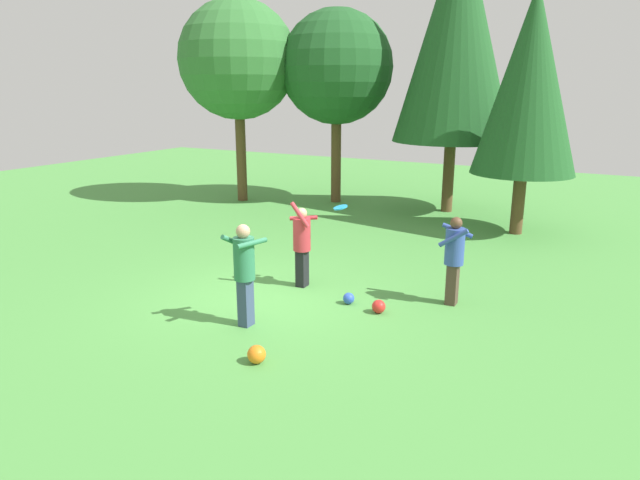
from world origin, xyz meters
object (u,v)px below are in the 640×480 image
object	(u,v)px
person_catcher	(454,253)
tree_right	(530,81)
person_bystander	(244,266)
person_thrower	(302,240)
ball_blue	(349,298)
frisbee	(340,207)
ball_orange	(257,354)
tree_far_left	(238,60)
tree_left	(337,68)
ball_red	(379,307)
tree_center	(457,32)

from	to	relation	value
person_catcher	tree_right	distance (m)	6.54
person_catcher	person_bystander	bearing A→B (deg)	37.39
person_catcher	person_thrower	bearing A→B (deg)	3.56
ball_blue	tree_right	world-z (taller)	tree_right
frisbee	ball_orange	xyz separation A→B (m)	(0.35, -3.32, -1.47)
person_thrower	person_bystander	distance (m)	2.07
tree_far_left	tree_left	xyz separation A→B (m)	(2.94, 1.32, -0.24)
frisbee	ball_red	world-z (taller)	frisbee
person_bystander	ball_orange	xyz separation A→B (m)	(0.90, -1.01, -0.88)
ball_orange	frisbee	bearing A→B (deg)	95.96
person_catcher	frisbee	world-z (taller)	frisbee
frisbee	tree_left	size ratio (longest dim) A/B	0.06
tree_left	person_bystander	bearing A→B (deg)	-71.11
ball_orange	tree_far_left	world-z (taller)	tree_far_left
tree_far_left	tree_left	bearing A→B (deg)	24.09
tree_right	tree_left	xyz separation A→B (m)	(-6.19, 1.55, 0.46)
person_catcher	person_bystander	xyz separation A→B (m)	(-2.70, -2.54, 0.06)
person_thrower	frisbee	distance (m)	1.00
frisbee	tree_center	world-z (taller)	tree_center
tree_left	tree_center	bearing A→B (deg)	4.66
person_thrower	frisbee	world-z (taller)	person_thrower
frisbee	tree_center	distance (m)	8.74
frisbee	tree_center	xyz separation A→B (m)	(-0.18, 7.91, 3.73)
ball_orange	tree_center	world-z (taller)	tree_center
frisbee	tree_left	xyz separation A→B (m)	(-3.95, 7.60, 2.78)
person_bystander	tree_left	distance (m)	11.01
frisbee	tree_far_left	xyz separation A→B (m)	(-6.89, 6.28, 3.02)
person_catcher	ball_red	size ratio (longest dim) A/B	6.77
tree_far_left	ball_blue	bearing A→B (deg)	-43.16
frisbee	ball_orange	size ratio (longest dim) A/B	1.42
ball_red	tree_right	distance (m)	7.91
tree_right	tree_far_left	size ratio (longest dim) A/B	0.96
person_bystander	ball_orange	world-z (taller)	person_bystander
person_bystander	frisbee	world-z (taller)	person_bystander
person_catcher	tree_center	size ratio (longest dim) A/B	0.19
tree_center	person_bystander	bearing A→B (deg)	-92.08
person_thrower	frisbee	xyz separation A→B (m)	(0.70, 0.25, 0.67)
tree_center	ball_orange	bearing A→B (deg)	-87.29
frisbee	tree_far_left	world-z (taller)	tree_far_left
tree_center	tree_far_left	size ratio (longest dim) A/B	1.30
person_bystander	ball_blue	distance (m)	2.17
person_bystander	frisbee	bearing A→B (deg)	0.00
person_thrower	tree_far_left	world-z (taller)	tree_far_left
frisbee	person_thrower	bearing A→B (deg)	-160.18
person_catcher	ball_blue	distance (m)	2.04
person_catcher	tree_left	distance (m)	10.17
tree_right	tree_left	bearing A→B (deg)	165.92
ball_orange	tree_center	xyz separation A→B (m)	(-0.53, 11.23, 5.20)
frisbee	tree_right	xyz separation A→B (m)	(2.24, 6.05, 2.32)
frisbee	tree_far_left	size ratio (longest dim) A/B	0.06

